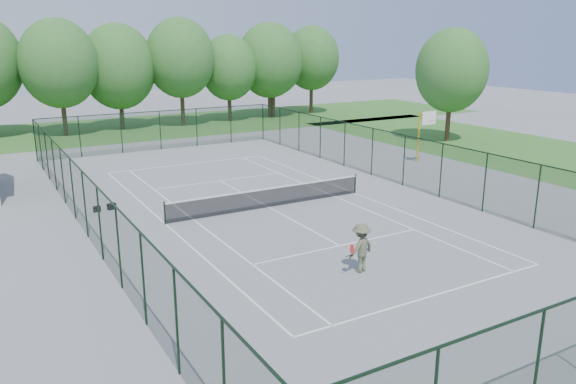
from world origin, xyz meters
The scene contains 12 objects.
ground centered at (0.00, 0.00, 0.00)m, with size 140.00×140.00×0.00m, color gray.
grass_far centered at (0.00, 30.00, 0.01)m, with size 80.00×16.00×0.01m, color #3D752A.
grass_side centered at (24.00, 4.00, 0.01)m, with size 14.00×40.00×0.01m, color #3D752A.
court_lines centered at (0.00, 0.00, 0.00)m, with size 11.05×23.85×0.01m.
tennis_net centered at (0.00, 0.00, 0.58)m, with size 11.08×0.08×1.10m.
fence_enclosure centered at (0.00, 0.00, 1.56)m, with size 18.05×36.05×3.02m.
tree_line_far centered at (0.00, 30.00, 5.99)m, with size 39.40×6.40×9.70m.
basketball_goal centered at (14.30, 4.07, 2.57)m, with size 1.20×1.43×3.65m.
tree_side centered at (22.10, 9.50, 5.87)m, with size 5.88×5.88×9.31m.
sports_bag_a centered at (-7.86, 3.63, 0.14)m, with size 0.36×0.21×0.29m, color black.
sports_bag_b centered at (-7.13, 3.68, 0.16)m, with size 0.41×0.25×0.32m, color black.
tennis_player centered at (-0.88, -8.97, 0.94)m, with size 1.88×0.97×1.87m.
Camera 1 is at (-12.93, -24.55, 8.47)m, focal length 35.00 mm.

